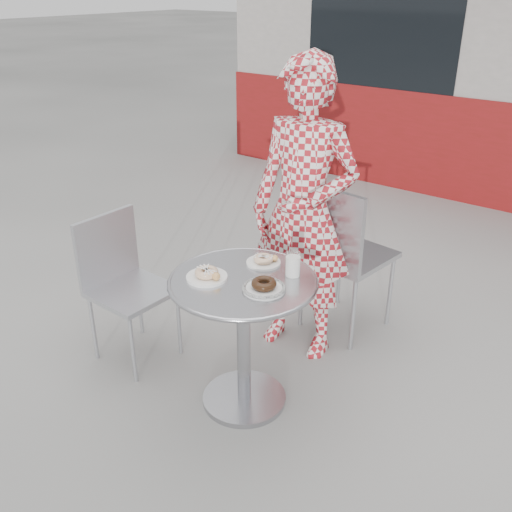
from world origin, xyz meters
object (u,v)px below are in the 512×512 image
Objects in this scene: bistro_table at (243,311)px; chair_far at (345,284)px; milk_cup at (293,265)px; chair_left at (134,317)px; plate_far at (264,260)px; plate_near at (207,275)px; plate_checker at (264,287)px; seated_person at (304,213)px.

chair_far is at bearing 87.14° from bistro_table.
chair_left is at bearing -165.67° from milk_cup.
chair_left is 4.92× the size of plate_far.
plate_near and plate_checker have the same top height.
milk_cup is (0.18, -0.02, 0.04)m from plate_far.
milk_cup is at bearing 82.61° from plate_checker.
chair_far is 0.88m from plate_far.
chair_left is 4.20× the size of plate_checker.
milk_cup is (0.03, 0.19, 0.04)m from plate_checker.
plate_far is (0.05, -0.43, -0.10)m from seated_person.
plate_checker reaches higher than bistro_table.
plate_far is 0.88× the size of plate_near.
milk_cup is (0.12, -0.77, 0.48)m from chair_far.
bistro_table is at bearing 94.26° from chair_far.
plate_far is at bearing -88.90° from seated_person.
milk_cup is at bearing 46.84° from bistro_table.
plate_checker is (0.16, -0.21, -0.00)m from plate_far.
milk_cup is (0.23, -0.44, -0.07)m from seated_person.
chair_far is (0.05, 0.95, -0.25)m from bistro_table.
seated_person is at bearing 107.76° from plate_checker.
chair_far reaches higher than plate_checker.
plate_near is (-0.07, -0.71, -0.10)m from seated_person.
bistro_table is 0.33m from milk_cup.
plate_near is 0.41m from milk_cup.
seated_person is (-0.07, 0.62, 0.30)m from bistro_table.
chair_far is 1.15m from plate_near.
seated_person is 9.86× the size of plate_far.
bistro_table is at bearing -83.88° from chair_left.
milk_cup is (0.91, 0.23, 0.52)m from chair_left.
plate_near is at bearing -112.86° from plate_far.
chair_left is at bearing 58.70° from chair_far.
plate_far is (-0.02, 0.19, 0.19)m from bistro_table.
chair_far is at bearing 79.86° from plate_near.
bistro_table is at bearing -89.25° from seated_person.
chair_far is at bearing 85.05° from plate_far.
seated_person reaches higher than plate_near.
chair_left reaches higher than plate_near.
seated_person is 14.24× the size of milk_cup.
chair_left is at bearing -161.07° from plate_far.
plate_far is 0.85× the size of plate_checker.
plate_far is 0.26m from plate_checker.
plate_checker is (0.89, 0.04, 0.48)m from chair_left.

